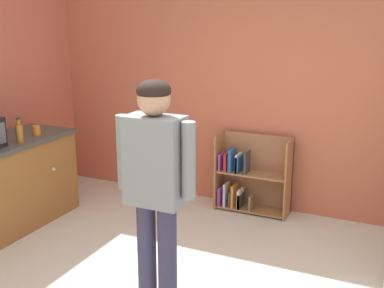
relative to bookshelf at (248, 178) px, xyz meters
name	(u,v)px	position (x,y,z in m)	size (l,w,h in m)	color
back_wall	(270,87)	(0.15, 0.19, 0.98)	(5.20, 0.06, 2.70)	#C26446
bookshelf	(248,178)	(0.00, 0.00, 0.00)	(0.80, 0.28, 0.85)	#9F6B3F
standing_person	(156,182)	(0.08, -2.21, 0.67)	(0.57, 0.22, 1.71)	#35334E
amber_bottle	(19,133)	(-1.86, -1.42, 0.63)	(0.07, 0.07, 0.25)	#9E661E
orange_cup	(37,130)	(-1.94, -1.10, 0.58)	(0.08, 0.08, 0.10)	orange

